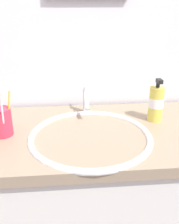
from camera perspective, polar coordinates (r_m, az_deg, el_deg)
name	(u,v)px	position (r m, az deg, el deg)	size (l,w,h in m)	color
tiled_wall_back	(87,29)	(1.24, -0.67, 18.02)	(2.34, 0.04, 2.40)	silver
vanity_counter	(93,210)	(1.27, 0.70, -21.07)	(1.14, 0.56, 0.84)	silver
sink_basin	(90,145)	(1.00, 0.15, -7.49)	(0.47, 0.47, 0.11)	white
faucet	(86,100)	(1.16, -0.86, 2.72)	(0.02, 0.15, 0.13)	silver
toothbrush_cup	(1,122)	(1.03, -19.12, -2.14)	(0.08, 0.08, 0.11)	#D8334C
toothbrush_white	(2,110)	(0.96, -18.99, 0.50)	(0.02, 0.05, 0.21)	white
toothbrush_yellow	(9,107)	(0.99, -17.55, 1.16)	(0.04, 0.02, 0.20)	yellow
soap_dispenser	(156,103)	(1.12, 14.64, 1.92)	(0.06, 0.06, 0.19)	#DBCC4C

